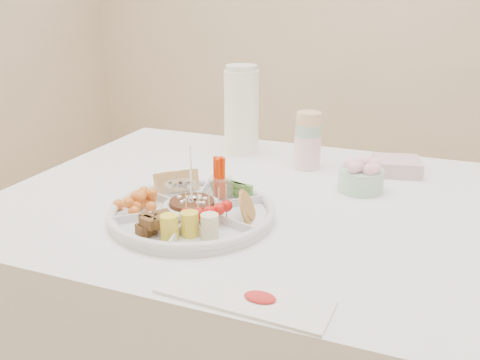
% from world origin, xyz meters
% --- Properties ---
extents(dining_table, '(1.52, 1.02, 0.76)m').
position_xyz_m(dining_table, '(0.00, 0.00, 0.38)').
color(dining_table, white).
rests_on(dining_table, floor).
extents(party_tray, '(0.48, 0.48, 0.04)m').
position_xyz_m(party_tray, '(-0.20, -0.19, 0.78)').
color(party_tray, silver).
rests_on(party_tray, dining_table).
extents(bean_dip, '(0.13, 0.13, 0.04)m').
position_xyz_m(bean_dip, '(-0.20, -0.19, 0.79)').
color(bean_dip, brown).
rests_on(bean_dip, party_tray).
extents(tortillas, '(0.11, 0.11, 0.05)m').
position_xyz_m(tortillas, '(-0.08, -0.16, 0.80)').
color(tortillas, olive).
rests_on(tortillas, party_tray).
extents(carrot_cucumber, '(0.15, 0.15, 0.11)m').
position_xyz_m(carrot_cucumber, '(-0.16, -0.06, 0.82)').
color(carrot_cucumber, '#E83300').
rests_on(carrot_cucumber, party_tray).
extents(pita_raisins, '(0.14, 0.14, 0.06)m').
position_xyz_m(pita_raisins, '(-0.29, -0.09, 0.80)').
color(pita_raisins, '#DCB462').
rests_on(pita_raisins, party_tray).
extents(cherries, '(0.15, 0.15, 0.05)m').
position_xyz_m(cherries, '(-0.33, -0.21, 0.79)').
color(cherries, '#CB6628').
rests_on(cherries, party_tray).
extents(granola_chunks, '(0.12, 0.12, 0.04)m').
position_xyz_m(granola_chunks, '(-0.24, -0.31, 0.79)').
color(granola_chunks, brown).
rests_on(granola_chunks, party_tray).
extents(banana_tomato, '(0.15, 0.15, 0.10)m').
position_xyz_m(banana_tomato, '(-0.12, -0.28, 0.82)').
color(banana_tomato, '#FFE29B').
rests_on(banana_tomato, party_tray).
extents(cup_stack, '(0.09, 0.09, 0.22)m').
position_xyz_m(cup_stack, '(-0.05, 0.27, 0.87)').
color(cup_stack, silver).
rests_on(cup_stack, dining_table).
extents(thermos, '(0.12, 0.12, 0.29)m').
position_xyz_m(thermos, '(-0.29, 0.34, 0.90)').
color(thermos, white).
rests_on(thermos, dining_table).
extents(flower_bowl, '(0.13, 0.13, 0.09)m').
position_xyz_m(flower_bowl, '(0.13, 0.14, 0.80)').
color(flower_bowl, silver).
rests_on(flower_bowl, dining_table).
extents(napkin_stack, '(0.15, 0.14, 0.04)m').
position_xyz_m(napkin_stack, '(0.21, 0.32, 0.78)').
color(napkin_stack, beige).
rests_on(napkin_stack, dining_table).
extents(placemat, '(0.31, 0.12, 0.01)m').
position_xyz_m(placemat, '(0.03, -0.45, 0.76)').
color(placemat, white).
rests_on(placemat, dining_table).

